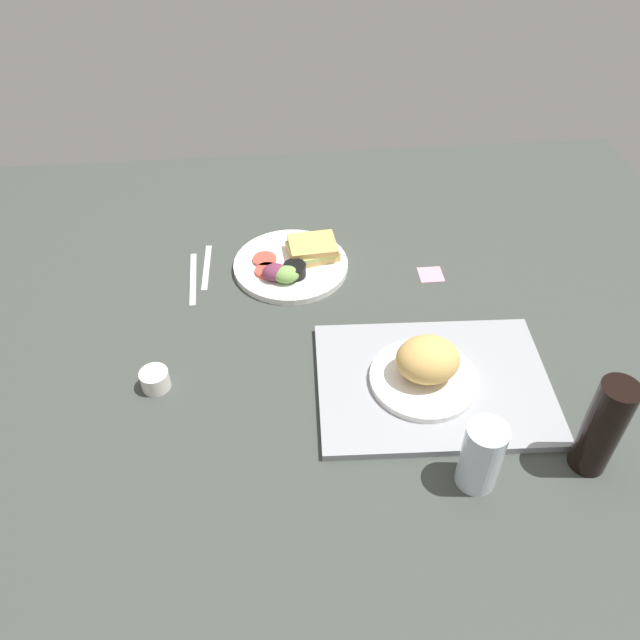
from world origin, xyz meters
TOP-DOWN VIEW (x-y plane):
  - ground_plane at (0.00, 0.00)cm, footprint 190.00×150.00cm
  - serving_tray at (-18.64, 19.67)cm, footprint 46.54×35.13cm
  - bread_plate_near at (-16.75, 19.34)cm, footprint 20.77×20.77cm
  - plate_with_salad at (6.12, -19.49)cm, footprint 27.07×27.07cm
  - drinking_glass at (-21.05, 41.17)cm, footprint 6.90×6.90cm
  - soda_bottle at (-41.45, 39.66)cm, footprint 6.40×6.40cm
  - espresso_cup at (35.25, 14.69)cm, footprint 5.60×5.60cm
  - fork at (26.79, -21.91)cm, footprint 1.96×17.04cm
  - knife at (29.79, -17.91)cm, footprint 2.09×19.04cm
  - sticky_note at (-25.85, -14.37)cm, footprint 5.62×5.62cm

SIDE VIEW (x-z plane):
  - ground_plane at x=0.00cm, z-range -3.00..0.00cm
  - sticky_note at x=-25.85cm, z-range 0.00..0.12cm
  - fork at x=26.79cm, z-range 0.00..0.50cm
  - knife at x=29.79cm, z-range 0.00..0.50cm
  - serving_tray at x=-18.64cm, z-range 0.00..1.60cm
  - plate_with_salad at x=6.12cm, z-range -0.93..4.47cm
  - espresso_cup at x=35.25cm, z-range 0.00..4.00cm
  - bread_plate_near at x=-16.75cm, z-range 0.55..10.29cm
  - drinking_glass at x=-21.05cm, z-range 0.00..13.87cm
  - soda_bottle at x=-41.45cm, z-range 0.00..20.13cm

